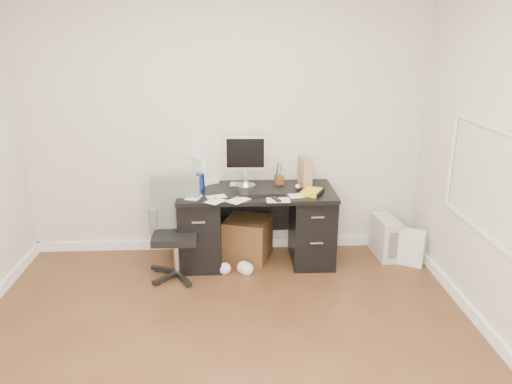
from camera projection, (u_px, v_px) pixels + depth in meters
ground at (226, 366)px, 3.47m from camera, size 4.00×4.00×0.00m
room_shell at (226, 130)px, 2.99m from camera, size 4.02×4.02×2.71m
desk at (257, 224)px, 4.93m from camera, size 1.50×0.70×0.75m
loose_papers at (236, 192)px, 4.76m from camera, size 1.10×0.60×0.00m
lcd_monitor at (245, 161)px, 4.86m from camera, size 0.42×0.25×0.52m
keyboard at (261, 193)px, 4.70m from camera, size 0.44×0.17×0.02m
computer_mouse at (298, 187)px, 4.82m from camera, size 0.07×0.07×0.06m
travel_mug at (201, 183)px, 4.76m from camera, size 0.10×0.10×0.18m
white_binder at (199, 170)px, 5.00m from camera, size 0.21×0.26×0.28m
magazine_file at (305, 172)px, 4.94m from camera, size 0.15×0.25×0.28m
pen_cup at (279, 174)px, 4.98m from camera, size 0.12×0.12×0.22m
yellow_book at (312, 192)px, 4.71m from camera, size 0.25×0.27×0.04m
paper_remote at (278, 199)px, 4.54m from camera, size 0.21×0.17×0.02m
office_chair at (175, 231)px, 4.60m from camera, size 0.53×0.53×0.93m
pc_tower at (385, 237)px, 5.10m from camera, size 0.21×0.43×0.42m
shopping_bag at (410, 247)px, 4.93m from camera, size 0.32×0.29×0.36m
wicker_basket at (248, 238)px, 5.07m from camera, size 0.54×0.54×0.42m
desk_printer at (311, 244)px, 5.22m from camera, size 0.35×0.30×0.18m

